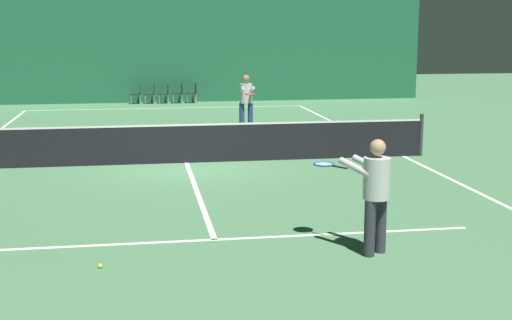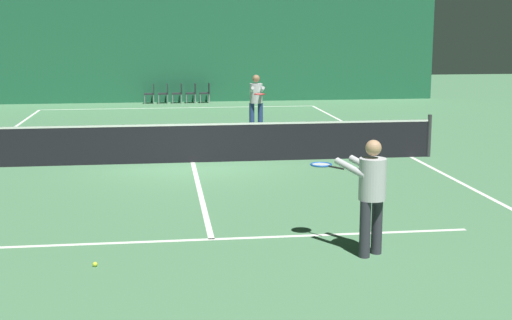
{
  "view_description": "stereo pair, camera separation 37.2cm",
  "coord_description": "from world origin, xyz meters",
  "px_view_note": "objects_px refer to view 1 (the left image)",
  "views": [
    {
      "loc": [
        -1.09,
        -16.94,
        3.24
      ],
      "look_at": [
        0.88,
        -4.98,
        0.96
      ],
      "focal_mm": 50.0,
      "sensor_mm": 36.0,
      "label": 1
    },
    {
      "loc": [
        -0.72,
        -17.0,
        3.24
      ],
      "look_at": [
        0.88,
        -4.98,
        0.96
      ],
      "focal_mm": 50.0,
      "sensor_mm": 36.0,
      "label": 2
    }
  ],
  "objects_px": {
    "courtside_chair_3": "(179,92)",
    "tennis_ball": "(100,266)",
    "tennis_net": "(186,142)",
    "player_near": "(374,188)",
    "courtside_chair_0": "(137,93)",
    "courtside_chair_4": "(193,92)",
    "courtside_chair_1": "(151,92)",
    "courtside_chair_2": "(165,92)",
    "player_far": "(246,98)"
  },
  "relations": [
    {
      "from": "player_near",
      "to": "courtside_chair_4",
      "type": "relative_size",
      "value": 2.0
    },
    {
      "from": "courtside_chair_0",
      "to": "courtside_chair_4",
      "type": "height_order",
      "value": "same"
    },
    {
      "from": "player_far",
      "to": "tennis_ball",
      "type": "distance_m",
      "value": 13.37
    },
    {
      "from": "courtside_chair_0",
      "to": "courtside_chair_1",
      "type": "height_order",
      "value": "same"
    },
    {
      "from": "courtside_chair_2",
      "to": "courtside_chair_3",
      "type": "bearing_deg",
      "value": 90.0
    },
    {
      "from": "player_far",
      "to": "tennis_ball",
      "type": "height_order",
      "value": "player_far"
    },
    {
      "from": "tennis_net",
      "to": "courtside_chair_0",
      "type": "height_order",
      "value": "tennis_net"
    },
    {
      "from": "player_far",
      "to": "courtside_chair_3",
      "type": "xyz_separation_m",
      "value": [
        -1.64,
        8.43,
        -0.53
      ]
    },
    {
      "from": "player_near",
      "to": "tennis_ball",
      "type": "xyz_separation_m",
      "value": [
        -3.86,
        -0.02,
        -0.95
      ]
    },
    {
      "from": "tennis_net",
      "to": "courtside_chair_1",
      "type": "height_order",
      "value": "tennis_net"
    },
    {
      "from": "player_far",
      "to": "courtside_chair_2",
      "type": "bearing_deg",
      "value": -163.57
    },
    {
      "from": "player_near",
      "to": "courtside_chair_0",
      "type": "relative_size",
      "value": 2.0
    },
    {
      "from": "player_near",
      "to": "courtside_chair_4",
      "type": "distance_m",
      "value": 21.18
    },
    {
      "from": "courtside_chair_4",
      "to": "player_far",
      "type": "bearing_deg",
      "value": 7.07
    },
    {
      "from": "courtside_chair_2",
      "to": "tennis_ball",
      "type": "relative_size",
      "value": 12.73
    },
    {
      "from": "player_far",
      "to": "courtside_chair_1",
      "type": "xyz_separation_m",
      "value": [
        -2.82,
        8.43,
        -0.53
      ]
    },
    {
      "from": "courtside_chair_2",
      "to": "courtside_chair_4",
      "type": "bearing_deg",
      "value": 90.0
    },
    {
      "from": "tennis_net",
      "to": "courtside_chair_4",
      "type": "xyz_separation_m",
      "value": [
        1.21,
        13.71,
        -0.03
      ]
    },
    {
      "from": "player_far",
      "to": "courtside_chair_0",
      "type": "relative_size",
      "value": 2.08
    },
    {
      "from": "tennis_net",
      "to": "player_near",
      "type": "relative_size",
      "value": 7.13
    },
    {
      "from": "courtside_chair_0",
      "to": "courtside_chair_1",
      "type": "distance_m",
      "value": 0.59
    },
    {
      "from": "courtside_chair_1",
      "to": "courtside_chair_4",
      "type": "xyz_separation_m",
      "value": [
        1.77,
        0.0,
        0.0
      ]
    },
    {
      "from": "tennis_net",
      "to": "tennis_ball",
      "type": "distance_m",
      "value": 7.66
    },
    {
      "from": "courtside_chair_3",
      "to": "courtside_chair_4",
      "type": "relative_size",
      "value": 1.0
    },
    {
      "from": "tennis_net",
      "to": "player_near",
      "type": "distance_m",
      "value": 7.77
    },
    {
      "from": "player_near",
      "to": "player_far",
      "type": "xyz_separation_m",
      "value": [
        0.07,
        12.72,
        0.04
      ]
    },
    {
      "from": "courtside_chair_3",
      "to": "tennis_ball",
      "type": "bearing_deg",
      "value": -6.19
    },
    {
      "from": "player_near",
      "to": "courtside_chair_3",
      "type": "height_order",
      "value": "player_near"
    },
    {
      "from": "courtside_chair_4",
      "to": "courtside_chair_1",
      "type": "bearing_deg",
      "value": -90.0
    },
    {
      "from": "player_near",
      "to": "courtside_chair_2",
      "type": "bearing_deg",
      "value": -28.02
    },
    {
      "from": "tennis_net",
      "to": "courtside_chair_3",
      "type": "height_order",
      "value": "tennis_net"
    },
    {
      "from": "courtside_chair_2",
      "to": "player_near",
      "type": "bearing_deg",
      "value": 5.83
    },
    {
      "from": "player_far",
      "to": "courtside_chair_4",
      "type": "bearing_deg",
      "value": -171.3
    },
    {
      "from": "courtside_chair_0",
      "to": "courtside_chair_3",
      "type": "xyz_separation_m",
      "value": [
        1.77,
        0.0,
        0.0
      ]
    },
    {
      "from": "courtside_chair_0",
      "to": "tennis_net",
      "type": "bearing_deg",
      "value": 4.81
    },
    {
      "from": "courtside_chair_2",
      "to": "courtside_chair_1",
      "type": "bearing_deg",
      "value": -90.0
    },
    {
      "from": "player_near",
      "to": "player_far",
      "type": "bearing_deg",
      "value": -34.17
    },
    {
      "from": "tennis_net",
      "to": "courtside_chair_4",
      "type": "bearing_deg",
      "value": 84.95
    },
    {
      "from": "player_near",
      "to": "courtside_chair_2",
      "type": "height_order",
      "value": "player_near"
    },
    {
      "from": "player_near",
      "to": "courtside_chair_3",
      "type": "distance_m",
      "value": 21.22
    },
    {
      "from": "courtside_chair_1",
      "to": "courtside_chair_2",
      "type": "bearing_deg",
      "value": 90.0
    },
    {
      "from": "courtside_chair_4",
      "to": "tennis_ball",
      "type": "bearing_deg",
      "value": -7.76
    },
    {
      "from": "courtside_chair_1",
      "to": "courtside_chair_3",
      "type": "bearing_deg",
      "value": 90.0
    },
    {
      "from": "player_near",
      "to": "tennis_ball",
      "type": "distance_m",
      "value": 3.98
    },
    {
      "from": "tennis_net",
      "to": "tennis_ball",
      "type": "relative_size",
      "value": 181.82
    },
    {
      "from": "tennis_net",
      "to": "tennis_ball",
      "type": "xyz_separation_m",
      "value": [
        -1.68,
        -7.46,
        -0.48
      ]
    },
    {
      "from": "player_near",
      "to": "courtside_chair_1",
      "type": "xyz_separation_m",
      "value": [
        -2.75,
        21.15,
        -0.49
      ]
    },
    {
      "from": "courtside_chair_3",
      "to": "courtside_chair_4",
      "type": "bearing_deg",
      "value": 90.0
    },
    {
      "from": "courtside_chair_0",
      "to": "courtside_chair_4",
      "type": "bearing_deg",
      "value": 90.0
    },
    {
      "from": "courtside_chair_2",
      "to": "courtside_chair_0",
      "type": "bearing_deg",
      "value": -90.0
    }
  ]
}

